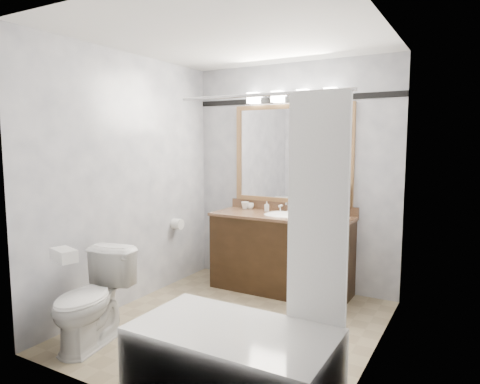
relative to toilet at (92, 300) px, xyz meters
The scene contains 14 objects.
room 1.48m from the toilet, 47.55° to the left, with size 2.42×2.62×2.52m.
vanity 2.07m from the toilet, 66.96° to the left, with size 1.53×0.58×0.97m.
mirror 2.57m from the toilet, 69.54° to the left, with size 1.40×0.04×1.10m.
vanity_light_bar 2.86m from the toilet, 69.05° to the left, with size 1.02×0.14×0.12m.
accent_stripe 2.89m from the toilet, 69.63° to the left, with size 2.40×0.01×0.06m, color black.
bathtub 1.37m from the toilet, ahead, with size 1.30×0.75×1.96m.
tp_roll 1.62m from the toilet, 102.08° to the left, with size 0.12×0.12×0.11m, color white.
toilet is the anchor object (origin of this frame).
tissue_box 0.48m from the toilet, 90.00° to the right, with size 0.22×0.12×0.09m, color white.
coffee_maker 2.49m from the toilet, 53.70° to the left, with size 0.18×0.23×0.35m.
cup_left 2.18m from the toilet, 81.40° to the left, with size 0.09×0.09×0.07m, color white.
cup_right 2.15m from the toilet, 82.65° to the left, with size 0.09×0.09×0.09m, color white.
soap_bottle_a 2.19m from the toilet, 74.77° to the left, with size 0.05×0.05×0.11m, color white.
soap_bar 2.25m from the toilet, 67.03° to the left, with size 0.08×0.05×0.03m, color beige.
Camera 1 is at (1.85, -3.17, 1.63)m, focal length 32.00 mm.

